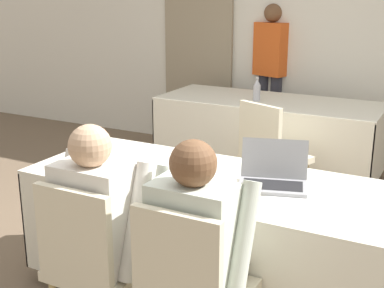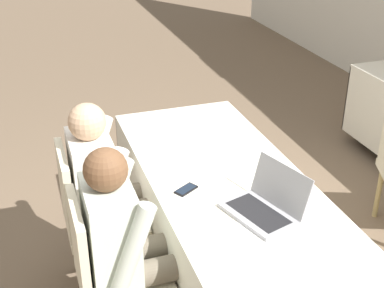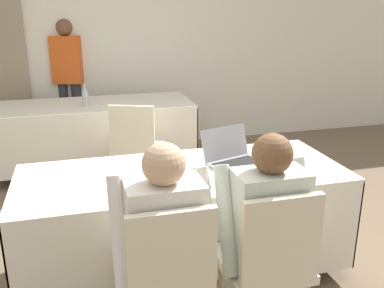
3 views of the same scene
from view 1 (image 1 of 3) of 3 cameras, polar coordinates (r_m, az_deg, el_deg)
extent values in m
cube|color=silver|center=(5.57, 15.51, 11.69)|extent=(12.00, 0.06, 2.70)
cube|color=gray|center=(6.05, 0.66, 12.36)|extent=(0.83, 0.04, 2.65)
cube|color=silver|center=(2.99, 1.88, -3.78)|extent=(2.07, 0.83, 0.02)
cube|color=silver|center=(2.79, -1.99, -12.41)|extent=(2.07, 0.01, 0.60)
cube|color=silver|center=(3.45, 4.86, -6.54)|extent=(2.07, 0.01, 0.60)
cube|color=silver|center=(3.64, -12.96, -5.65)|extent=(0.01, 0.83, 0.60)
cylinder|color=#333333|center=(3.28, 1.77, -14.82)|extent=(0.06, 0.06, 0.11)
cube|color=silver|center=(5.07, 8.26, 4.54)|extent=(2.07, 0.83, 0.02)
cube|color=silver|center=(4.77, 6.42, 0.00)|extent=(2.07, 0.01, 0.60)
cube|color=silver|center=(5.52, 9.59, 2.13)|extent=(2.07, 0.01, 0.60)
cube|color=silver|center=(5.56, -1.90, 2.47)|extent=(0.01, 0.83, 0.60)
cube|color=silver|center=(4.91, 19.48, -0.40)|extent=(0.01, 0.83, 0.60)
cylinder|color=#333333|center=(5.25, 7.96, -2.63)|extent=(0.06, 0.06, 0.11)
cube|color=#99999E|center=(2.85, 8.57, -4.52)|extent=(0.41, 0.32, 0.02)
cube|color=black|center=(2.85, 8.58, -4.33)|extent=(0.35, 0.24, 0.00)
cube|color=#99999E|center=(2.95, 8.79, -1.52)|extent=(0.36, 0.17, 0.21)
cube|color=black|center=(2.95, 8.79, -1.52)|extent=(0.32, 0.14, 0.18)
cube|color=black|center=(2.76, 0.18, -5.21)|extent=(0.12, 0.14, 0.01)
cube|color=#192333|center=(2.75, 0.18, -5.11)|extent=(0.10, 0.12, 0.00)
cube|color=white|center=(2.70, 10.02, -6.03)|extent=(0.27, 0.33, 0.00)
cube|color=white|center=(3.39, -7.54, -1.25)|extent=(0.28, 0.34, 0.00)
cylinder|color=#B7B7C1|center=(5.00, 6.93, 5.44)|extent=(0.07, 0.07, 0.15)
cone|color=#B7B7C1|center=(4.98, 6.97, 6.63)|extent=(0.06, 0.06, 0.06)
cylinder|color=silver|center=(4.98, 6.98, 7.03)|extent=(0.03, 0.03, 0.01)
cylinder|color=tan|center=(3.07, -9.90, -14.29)|extent=(0.04, 0.04, 0.41)
cube|color=beige|center=(2.74, -9.44, -12.78)|extent=(0.44, 0.44, 0.05)
cube|color=beige|center=(2.49, -12.53, -9.63)|extent=(0.40, 0.04, 0.45)
cube|color=beige|center=(2.21, -1.75, -12.70)|extent=(0.40, 0.04, 0.45)
cylinder|color=tan|center=(4.44, 12.00, -4.44)|extent=(0.04, 0.04, 0.41)
cylinder|color=tan|center=(4.64, 8.59, -3.29)|extent=(0.04, 0.04, 0.41)
cylinder|color=tan|center=(4.18, 9.00, -5.60)|extent=(0.04, 0.04, 0.41)
cylinder|color=tan|center=(4.40, 5.54, -4.32)|extent=(0.04, 0.04, 0.41)
cube|color=beige|center=(4.33, 8.91, -1.56)|extent=(0.57, 0.57, 0.05)
cube|color=beige|center=(4.12, 7.23, 1.18)|extent=(0.39, 0.19, 0.45)
cylinder|color=#665B4C|center=(2.74, -6.34, -10.49)|extent=(0.13, 0.42, 0.13)
cylinder|color=#665B4C|center=(2.84, -9.40, -9.63)|extent=(0.13, 0.42, 0.13)
cylinder|color=#665B4C|center=(3.01, -4.18, -14.12)|extent=(0.10, 0.10, 0.46)
cylinder|color=#665B4C|center=(3.10, -7.08, -13.25)|extent=(0.10, 0.10, 0.46)
cube|color=silver|center=(2.58, -10.42, -7.69)|extent=(0.36, 0.22, 0.52)
cylinder|color=silver|center=(2.49, -6.00, -8.22)|extent=(0.08, 0.26, 0.54)
cylinder|color=silver|center=(2.73, -13.40, -6.31)|extent=(0.08, 0.26, 0.54)
sphere|color=tan|center=(2.46, -10.83, -0.21)|extent=(0.20, 0.20, 0.20)
cylinder|color=#665B4C|center=(2.51, 3.95, -13.09)|extent=(0.13, 0.42, 0.13)
cylinder|color=#665B4C|center=(2.58, 0.22, -12.20)|extent=(0.13, 0.42, 0.13)
cube|color=silver|center=(2.31, 0.12, -10.35)|extent=(0.36, 0.22, 0.52)
cylinder|color=silver|center=(2.26, 5.40, -10.86)|extent=(0.08, 0.26, 0.54)
cylinder|color=silver|center=(2.43, -3.86, -8.74)|extent=(0.08, 0.26, 0.54)
sphere|color=brown|center=(2.18, 0.12, -2.09)|extent=(0.20, 0.20, 0.20)
cylinder|color=#33333D|center=(5.92, 7.59, 3.31)|extent=(0.12, 0.12, 0.85)
cylinder|color=#33333D|center=(5.83, 8.84, 3.05)|extent=(0.12, 0.12, 0.85)
cube|color=#DB561E|center=(5.76, 8.49, 9.98)|extent=(0.38, 0.29, 0.55)
sphere|color=brown|center=(5.73, 8.65, 13.66)|extent=(0.19, 0.19, 0.19)
camera|label=2|loc=(1.93, 67.70, 20.88)|focal=50.00mm
camera|label=3|loc=(1.84, -60.71, 7.71)|focal=40.00mm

